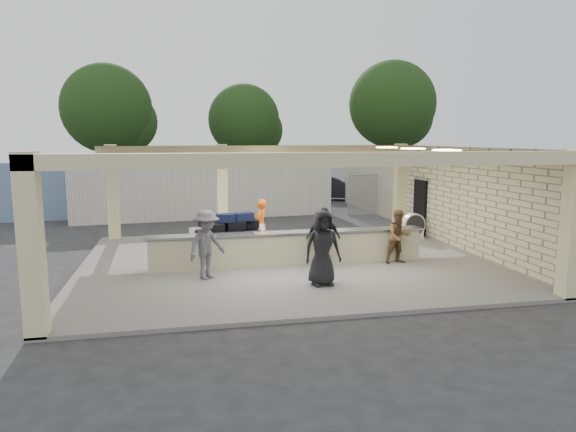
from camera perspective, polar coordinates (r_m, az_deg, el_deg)
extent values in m
plane|color=#252527|center=(15.66, -0.27, -5.32)|extent=(120.00, 120.00, 0.00)
cube|color=slate|center=(15.65, -0.27, -5.15)|extent=(12.00, 10.00, 0.10)
cube|color=beige|center=(15.20, -0.28, 7.59)|extent=(12.00, 10.00, 0.02)
cube|color=beige|center=(17.54, 19.31, 1.51)|extent=(0.02, 10.00, 3.50)
cube|color=black|center=(20.37, 14.44, 0.96)|extent=(0.10, 0.95, 2.10)
cube|color=beige|center=(19.88, -3.06, 6.97)|extent=(12.00, 0.50, 0.60)
cube|color=beige|center=(10.50, 5.09, 6.25)|extent=(12.00, 0.30, 0.30)
cube|color=beige|center=(19.88, -18.90, 2.47)|extent=(0.40, 0.40, 3.50)
cube|color=beige|center=(19.80, -7.32, 2.84)|extent=(0.40, 0.40, 3.50)
cube|color=beige|center=(21.68, 12.31, 3.21)|extent=(0.40, 0.40, 3.50)
cube|color=beige|center=(10.64, -26.62, -3.03)|extent=(0.40, 0.40, 3.50)
cube|color=beige|center=(13.57, 29.07, -0.85)|extent=(0.40, 0.40, 3.50)
cube|color=white|center=(19.64, -2.94, 6.01)|extent=(1.30, 0.12, 0.06)
cube|color=#FFEABF|center=(17.76, 10.92, 7.49)|extent=(0.55, 0.55, 0.04)
cube|color=#FFEABF|center=(15.94, 13.71, 7.29)|extent=(0.55, 0.55, 0.04)
cube|color=#FFEABF|center=(14.16, 17.22, 7.00)|extent=(0.55, 0.55, 0.04)
cube|color=#BBB58C|center=(15.06, 0.11, -3.74)|extent=(8.00, 0.50, 0.90)
cube|color=#B7B7BC|center=(14.96, 0.11, -1.87)|extent=(8.20, 0.58, 0.06)
cube|color=white|center=(15.77, -6.19, -2.74)|extent=(2.56, 1.69, 0.12)
cylinder|color=black|center=(15.17, -9.38, -4.76)|extent=(0.16, 0.40, 0.39)
cylinder|color=black|center=(16.21, -9.93, -3.91)|extent=(0.16, 0.40, 0.39)
cylinder|color=black|center=(15.56, -2.26, -4.31)|extent=(0.16, 0.40, 0.39)
cylinder|color=black|center=(16.57, -3.24, -3.51)|extent=(0.16, 0.40, 0.39)
cube|color=white|center=(16.43, -6.71, -1.59)|extent=(2.42, 0.29, 0.29)
cube|color=white|center=(15.03, -5.65, -2.54)|extent=(2.42, 0.29, 0.29)
cube|color=black|center=(15.32, -8.84, -2.42)|extent=(0.60, 0.42, 0.25)
cube|color=black|center=(15.43, -6.34, -2.29)|extent=(0.60, 0.42, 0.25)
cube|color=black|center=(15.57, -3.89, -2.15)|extent=(0.60, 0.42, 0.25)
cube|color=black|center=(15.88, -9.17, -2.03)|extent=(0.60, 0.42, 0.25)
cube|color=black|center=(15.99, -6.76, -1.91)|extent=(0.60, 0.42, 0.25)
cube|color=black|center=(16.13, -4.38, -1.78)|extent=(0.60, 0.42, 0.25)
cube|color=black|center=(15.39, -8.20, -1.36)|extent=(0.60, 0.42, 0.25)
cube|color=black|center=(15.70, -5.87, -1.12)|extent=(0.60, 0.42, 0.25)
cube|color=black|center=(15.99, -4.31, -0.92)|extent=(0.60, 0.42, 0.25)
cube|color=black|center=(15.90, -7.80, -1.03)|extent=(0.60, 0.42, 0.25)
cube|color=black|center=(15.60, -6.94, -0.22)|extent=(0.60, 0.42, 0.25)
cube|color=black|center=(15.82, -4.93, -0.07)|extent=(0.60, 0.42, 0.25)
cylinder|color=white|center=(19.47, 13.76, -0.94)|extent=(0.86, 0.33, 0.85)
cylinder|color=black|center=(19.47, 13.76, -0.94)|extent=(0.77, 0.36, 0.76)
cube|color=white|center=(19.42, 12.96, -2.08)|extent=(0.06, 0.47, 0.28)
cube|color=white|center=(19.66, 14.46, -2.00)|extent=(0.06, 0.47, 0.28)
imported|color=#E3520B|center=(16.98, -3.05, -0.97)|extent=(0.59, 0.70, 1.69)
imported|color=brown|center=(15.51, 12.22, -2.26)|extent=(0.80, 0.40, 1.60)
imported|color=black|center=(14.62, 3.93, -2.44)|extent=(1.06, 0.47, 1.75)
imported|color=#505055|center=(13.64, -9.01, -3.16)|extent=(1.17, 1.08, 1.83)
imported|color=black|center=(12.94, 3.85, -3.53)|extent=(0.96, 0.44, 1.91)
imported|color=silver|center=(30.21, 12.44, 2.59)|extent=(5.29, 3.44, 1.39)
imported|color=silver|center=(32.57, 15.04, 3.04)|extent=(5.05, 3.95, 1.52)
imported|color=black|center=(31.79, 4.87, 3.14)|extent=(4.72, 3.00, 1.48)
cube|color=silver|center=(25.30, -9.20, 2.97)|extent=(12.41, 3.65, 2.65)
cube|color=#667DA4|center=(27.54, -29.23, 2.46)|extent=(10.43, 3.15, 2.68)
cylinder|color=gray|center=(25.36, 6.72, 2.30)|extent=(0.06, 0.06, 2.00)
cylinder|color=gray|center=(26.06, 10.89, 2.37)|extent=(0.06, 0.06, 2.00)
cylinder|color=gray|center=(26.90, 14.83, 2.43)|extent=(0.06, 0.06, 2.00)
cylinder|color=gray|center=(27.85, 18.51, 2.48)|extent=(0.06, 0.06, 2.00)
cylinder|color=gray|center=(28.92, 21.94, 2.51)|extent=(0.06, 0.06, 2.00)
cylinder|color=gray|center=(30.07, 25.11, 2.53)|extent=(0.06, 0.06, 2.00)
cylinder|color=gray|center=(31.31, 28.04, 2.55)|extent=(0.06, 0.06, 2.00)
cube|color=gray|center=(27.85, 18.51, 2.48)|extent=(12.00, 0.02, 2.00)
cylinder|color=gray|center=(27.77, 18.61, 4.53)|extent=(12.00, 0.05, 0.05)
cylinder|color=#382619|center=(39.23, -19.23, 5.94)|extent=(0.70, 0.70, 4.50)
sphere|color=black|center=(39.25, -19.49, 11.20)|extent=(6.30, 6.30, 6.30)
sphere|color=black|center=(39.68, -17.57, 9.95)|extent=(4.50, 4.50, 4.50)
cylinder|color=#382619|center=(41.23, -4.86, 6.15)|extent=(0.70, 0.70, 4.00)
sphere|color=black|center=(41.22, -4.92, 10.60)|extent=(5.60, 5.60, 5.60)
sphere|color=black|center=(41.96, -3.36, 9.49)|extent=(4.00, 4.00, 4.00)
cylinder|color=#382619|center=(43.40, 11.34, 6.80)|extent=(0.70, 0.70, 5.00)
sphere|color=black|center=(43.46, 11.50, 12.08)|extent=(7.00, 7.00, 7.00)
sphere|color=black|center=(44.44, 12.60, 10.67)|extent=(5.00, 5.00, 5.00)
cube|color=#B1AC8D|center=(27.96, 14.88, 3.89)|extent=(6.00, 8.00, 3.20)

